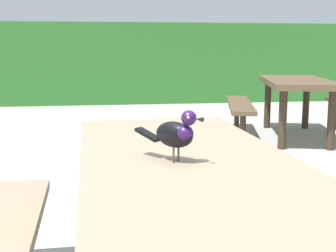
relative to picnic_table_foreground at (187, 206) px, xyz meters
name	(u,v)px	position (x,y,z in m)	size (l,w,h in m)	color
hedge_wall	(105,63)	(-0.20, 8.47, 0.25)	(28.00, 1.74, 1.62)	#2D6B28
picnic_table_foreground	(187,206)	(0.00, 0.00, 0.00)	(1.73, 1.82, 0.74)	#84725B
bird_grackle	(177,133)	(-0.05, -0.07, 0.29)	(0.22, 0.23, 0.18)	black
picnic_table_mid_left	(296,94)	(2.13, 3.87, 0.00)	(2.04, 2.06, 0.74)	brown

